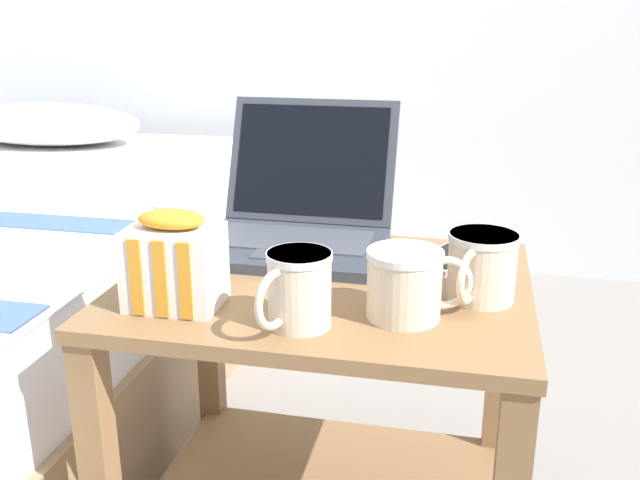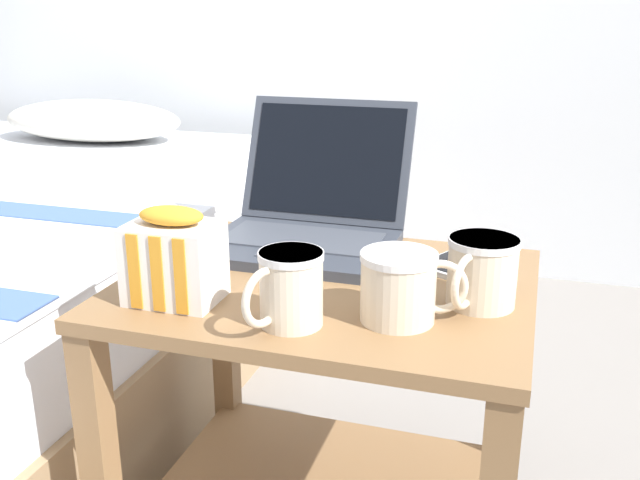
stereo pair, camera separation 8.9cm
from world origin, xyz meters
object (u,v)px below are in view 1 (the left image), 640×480
object	(u,v)px
mug_mid_center	(481,264)
cell_phone	(450,257)
mug_front_right	(294,286)
snack_bag	(174,263)
mug_front_left	(406,281)
laptop	(298,217)

from	to	relation	value
mug_mid_center	cell_phone	size ratio (longest dim) A/B	0.84
mug_front_right	snack_bag	distance (m)	0.19
mug_front_right	mug_front_left	bearing A→B (deg)	22.66
mug_mid_center	cell_phone	distance (m)	0.18
mug_front_left	snack_bag	size ratio (longest dim) A/B	1.03
laptop	mug_mid_center	world-z (taller)	laptop
snack_bag	laptop	bearing A→B (deg)	72.02
laptop	mug_mid_center	distance (m)	0.38
mug_mid_center	cell_phone	world-z (taller)	mug_mid_center
mug_front_left	mug_front_right	bearing A→B (deg)	-157.34
laptop	mug_front_left	bearing A→B (deg)	-51.78
laptop	snack_bag	world-z (taller)	laptop
laptop	mug_front_right	xyz separation A→B (m)	(0.08, -0.35, 0.01)
mug_front_left	mug_mid_center	world-z (taller)	mug_mid_center
laptop	cell_phone	world-z (taller)	laptop
mug_front_left	cell_phone	world-z (taller)	mug_front_left
mug_front_left	cell_phone	xyz separation A→B (m)	(0.05, 0.25, -0.05)
cell_phone	laptop	bearing A→B (deg)	172.75
mug_mid_center	mug_front_right	bearing A→B (deg)	-149.12
mug_mid_center	snack_bag	bearing A→B (deg)	-165.13
mug_front_right	cell_phone	world-z (taller)	mug_front_right
mug_front_left	cell_phone	size ratio (longest dim) A/B	0.87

